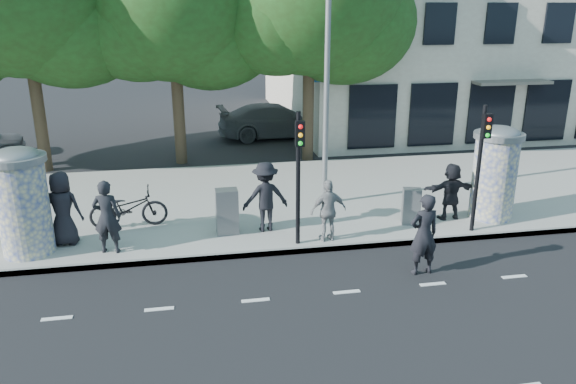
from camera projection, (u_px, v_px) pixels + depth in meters
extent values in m
plane|color=black|center=(367.00, 327.00, 10.92)|extent=(120.00, 120.00, 0.00)
cube|color=gray|center=(294.00, 198.00, 17.89)|extent=(40.00, 8.00, 0.15)
cube|color=slate|center=(323.00, 249.00, 14.20)|extent=(40.00, 0.10, 0.16)
cube|color=silver|center=(347.00, 292.00, 12.22)|extent=(32.00, 0.12, 0.01)
cylinder|color=beige|center=(24.00, 208.00, 13.47)|extent=(1.20, 1.20, 2.30)
cylinder|color=slate|center=(16.00, 159.00, 13.07)|extent=(1.36, 1.36, 0.16)
ellipsoid|color=slate|center=(15.00, 156.00, 13.05)|extent=(1.10, 1.10, 0.38)
cylinder|color=beige|center=(494.00, 178.00, 15.77)|extent=(1.20, 1.20, 2.30)
cylinder|color=slate|center=(499.00, 136.00, 15.38)|extent=(1.36, 1.36, 0.16)
ellipsoid|color=slate|center=(500.00, 133.00, 15.35)|extent=(1.10, 1.10, 0.38)
cylinder|color=black|center=(298.00, 180.00, 13.81)|extent=(0.11, 0.11, 3.40)
cube|color=black|center=(300.00, 134.00, 13.26)|extent=(0.22, 0.14, 0.62)
cylinder|color=black|center=(478.00, 170.00, 14.63)|extent=(0.11, 0.11, 3.40)
cube|color=black|center=(487.00, 126.00, 14.08)|extent=(0.22, 0.14, 0.62)
cylinder|color=slate|center=(327.00, 71.00, 15.97)|extent=(0.16, 0.16, 8.00)
cylinder|color=#38281C|center=(38.00, 108.00, 20.36)|extent=(0.44, 0.44, 4.73)
cylinder|color=#38281C|center=(178.00, 107.00, 21.45)|extent=(0.44, 0.44, 4.41)
ellipsoid|color=#213915|center=(172.00, 0.00, 20.21)|extent=(6.80, 6.80, 5.78)
cylinder|color=#38281C|center=(308.00, 102.00, 21.90)|extent=(0.44, 0.44, 4.59)
cube|color=#ADA091|center=(472.00, 3.00, 29.69)|extent=(20.00, 15.00, 12.00)
cube|color=black|center=(546.00, 111.00, 24.06)|extent=(18.00, 0.10, 2.60)
cube|color=#59544C|center=(512.00, 82.00, 22.98)|extent=(3.20, 0.90, 0.12)
cube|color=#194C8C|center=(333.00, 78.00, 21.93)|extent=(1.60, 0.06, 0.30)
imported|color=black|center=(63.00, 209.00, 14.03)|extent=(1.04, 0.79, 1.90)
imported|color=black|center=(107.00, 217.00, 13.56)|extent=(0.74, 0.54, 1.85)
imported|color=black|center=(265.00, 197.00, 14.90)|extent=(1.28, 0.80, 1.89)
imported|color=gray|center=(328.00, 211.00, 14.28)|extent=(1.02, 0.66, 1.63)
imported|color=black|center=(451.00, 191.00, 15.74)|extent=(1.52, 0.56, 1.63)
imported|color=black|center=(424.00, 234.00, 12.80)|extent=(0.76, 0.54, 1.94)
imported|color=black|center=(128.00, 208.00, 15.24)|extent=(0.82, 2.10, 1.09)
cube|color=slate|center=(227.00, 211.00, 14.80)|extent=(0.59, 0.43, 1.22)
cube|color=slate|center=(411.00, 206.00, 15.48)|extent=(0.56, 0.47, 1.01)
imported|color=#515458|center=(276.00, 121.00, 26.14)|extent=(2.54, 5.48, 1.55)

